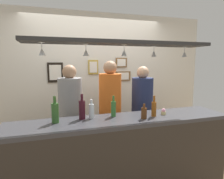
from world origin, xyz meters
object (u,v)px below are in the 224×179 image
at_px(person_middle_orange_shirt, 110,106).
at_px(cupcake, 163,112).
at_px(person_right_navy_shirt, 142,107).
at_px(bottle_champagne_green, 55,112).
at_px(picture_frame_caricature, 55,72).
at_px(picture_frame_crest, 93,67).
at_px(bottle_beer_brown_stubby, 144,113).
at_px(picture_frame_upper_small, 121,63).
at_px(person_left_grey_shirt, 71,111).
at_px(bottle_beer_green_import, 113,108).
at_px(picture_frame_lower_pair, 123,76).
at_px(bottle_beer_amber_tall, 154,108).
at_px(bottle_wine_dark_red, 82,109).
at_px(bottle_soda_clear, 92,111).

xyz_separation_m(person_middle_orange_shirt, cupcake, (0.51, -0.68, 0.04)).
distance_m(person_right_navy_shirt, bottle_champagne_green, 1.51).
relative_size(picture_frame_caricature, picture_frame_crest, 1.31).
bearing_deg(cupcake, bottle_champagne_green, 177.36).
relative_size(bottle_beer_brown_stubby, picture_frame_upper_small, 0.82).
bearing_deg(person_left_grey_shirt, bottle_beer_green_import, -50.61).
height_order(person_left_grey_shirt, bottle_champagne_green, person_left_grey_shirt).
xyz_separation_m(picture_frame_caricature, picture_frame_crest, (0.67, 0.00, 0.09)).
height_order(bottle_beer_green_import, picture_frame_upper_small, picture_frame_upper_small).
bearing_deg(cupcake, picture_frame_lower_pair, 91.14).
bearing_deg(bottle_beer_brown_stubby, bottle_beer_amber_tall, 18.86).
xyz_separation_m(bottle_wine_dark_red, cupcake, (1.03, -0.11, -0.08)).
bearing_deg(bottle_wine_dark_red, picture_frame_crest, 71.89).
bearing_deg(picture_frame_upper_small, person_middle_orange_shirt, -121.80).
distance_m(bottle_beer_green_import, picture_frame_caricature, 1.48).
xyz_separation_m(bottle_beer_amber_tall, picture_frame_upper_small, (0.10, 1.43, 0.55)).
distance_m(bottle_beer_amber_tall, picture_frame_upper_small, 1.54).
bearing_deg(bottle_beer_green_import, picture_frame_caricature, 116.39).
relative_size(bottle_soda_clear, picture_frame_upper_small, 1.05).
xyz_separation_m(bottle_beer_amber_tall, cupcake, (0.16, 0.04, -0.06)).
xyz_separation_m(bottle_beer_green_import, bottle_soda_clear, (-0.28, 0.00, -0.01)).
relative_size(bottle_beer_green_import, bottle_soda_clear, 1.13).
distance_m(person_middle_orange_shirt, person_right_navy_shirt, 0.54).
distance_m(cupcake, picture_frame_crest, 1.61).
distance_m(bottle_champagne_green, picture_frame_caricature, 1.38).
distance_m(person_middle_orange_shirt, bottle_beer_brown_stubby, 0.80).
relative_size(bottle_wine_dark_red, picture_frame_lower_pair, 1.00).
bearing_deg(person_middle_orange_shirt, bottle_soda_clear, -125.77).
bearing_deg(bottle_beer_amber_tall, person_middle_orange_shirt, 115.72).
bearing_deg(picture_frame_lower_pair, bottle_wine_dark_red, -128.04).
bearing_deg(bottle_champagne_green, person_left_grey_shirt, 69.73).
bearing_deg(bottle_champagne_green, bottle_soda_clear, 6.91).
height_order(picture_frame_lower_pair, picture_frame_crest, picture_frame_crest).
bearing_deg(picture_frame_crest, bottle_beer_green_import, -91.37).
height_order(bottle_champagne_green, picture_frame_lower_pair, picture_frame_lower_pair).
distance_m(bottle_soda_clear, bottle_beer_amber_tall, 0.77).
xyz_separation_m(person_left_grey_shirt, person_right_navy_shirt, (1.14, 0.00, -0.02)).
relative_size(bottle_beer_green_import, picture_frame_crest, 1.00).
bearing_deg(person_middle_orange_shirt, bottle_beer_green_import, -103.06).
xyz_separation_m(person_left_grey_shirt, picture_frame_lower_pair, (1.08, 0.71, 0.43)).
bearing_deg(bottle_beer_brown_stubby, picture_frame_lower_pair, 78.64).
distance_m(bottle_beer_green_import, picture_frame_crest, 1.37).
xyz_separation_m(bottle_beer_brown_stubby, picture_frame_upper_small, (0.26, 1.49, 0.58)).
bearing_deg(picture_frame_caricature, bottle_beer_green_import, -63.61).
bearing_deg(bottle_champagne_green, picture_frame_lower_pair, 45.50).
distance_m(bottle_beer_brown_stubby, bottle_beer_amber_tall, 0.17).
distance_m(person_middle_orange_shirt, bottle_champagne_green, 1.04).
bearing_deg(bottle_soda_clear, bottle_beer_brown_stubby, -19.40).
distance_m(bottle_champagne_green, bottle_beer_green_import, 0.70).
relative_size(bottle_champagne_green, picture_frame_upper_small, 1.36).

